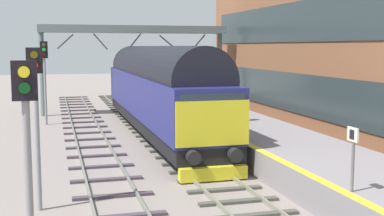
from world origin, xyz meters
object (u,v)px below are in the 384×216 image
(signal_post_near, at_px, (27,153))
(platform_number_sign, at_px, (353,148))
(diesel_locomotive, at_px, (157,88))
(waiting_passenger, at_px, (241,101))
(signal_post_mid, at_px, (36,111))
(signal_post_far, at_px, (45,72))

(signal_post_near, relative_size, platform_number_sign, 2.69)
(signal_post_near, bearing_deg, diesel_locomotive, 70.99)
(waiting_passenger, bearing_deg, signal_post_mid, 141.06)
(signal_post_mid, bearing_deg, diesel_locomotive, 63.20)
(waiting_passenger, bearing_deg, signal_post_far, 57.96)
(diesel_locomotive, bearing_deg, platform_number_sign, -82.65)
(signal_post_near, xyz_separation_m, platform_number_sign, (7.68, 1.58, -0.64))
(signal_post_near, xyz_separation_m, waiting_passenger, (9.34, 13.83, -0.76))
(signal_post_far, bearing_deg, signal_post_near, -90.00)
(diesel_locomotive, distance_m, waiting_passenger, 4.60)
(platform_number_sign, bearing_deg, signal_post_far, 110.76)
(platform_number_sign, relative_size, waiting_passenger, 1.00)
(diesel_locomotive, height_order, signal_post_mid, diesel_locomotive)
(diesel_locomotive, distance_m, signal_post_near, 17.61)
(platform_number_sign, bearing_deg, diesel_locomotive, 97.35)
(signal_post_near, distance_m, waiting_passenger, 16.71)
(signal_post_mid, distance_m, platform_number_sign, 8.56)
(signal_post_near, xyz_separation_m, signal_post_far, (0.00, 21.85, 0.41))
(diesel_locomotive, bearing_deg, signal_post_far, 137.80)
(diesel_locomotive, relative_size, platform_number_sign, 11.97)
(signal_post_near, height_order, signal_post_mid, signal_post_mid)
(platform_number_sign, distance_m, waiting_passenger, 12.36)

